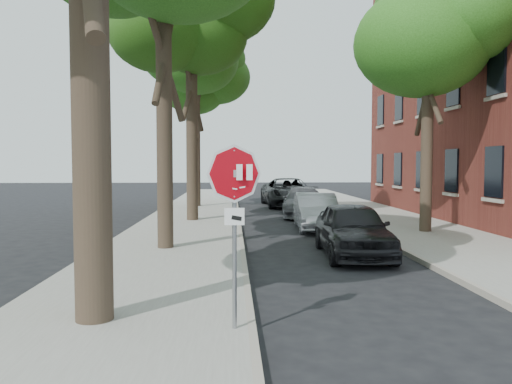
# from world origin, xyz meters

# --- Properties ---
(ground) EXTENTS (120.00, 120.00, 0.00)m
(ground) POSITION_xyz_m (0.00, 0.00, 0.00)
(ground) COLOR black
(ground) RESTS_ON ground
(sidewalk_left) EXTENTS (4.00, 55.00, 0.12)m
(sidewalk_left) POSITION_xyz_m (-2.50, 12.00, 0.06)
(sidewalk_left) COLOR gray
(sidewalk_left) RESTS_ON ground
(sidewalk_right) EXTENTS (4.00, 55.00, 0.12)m
(sidewalk_right) POSITION_xyz_m (6.00, 12.00, 0.06)
(sidewalk_right) COLOR gray
(sidewalk_right) RESTS_ON ground
(curb_left) EXTENTS (0.12, 55.00, 0.13)m
(curb_left) POSITION_xyz_m (-0.45, 12.00, 0.07)
(curb_left) COLOR #9E9384
(curb_left) RESTS_ON ground
(curb_right) EXTENTS (0.12, 55.00, 0.13)m
(curb_right) POSITION_xyz_m (3.95, 12.00, 0.07)
(curb_right) COLOR #9E9384
(curb_right) RESTS_ON ground
(stop_sign) EXTENTS (0.76, 0.34, 2.61)m
(stop_sign) POSITION_xyz_m (-0.70, -0.03, 1.95)
(stop_sign) COLOR gray
(stop_sign) RESTS_ON sidewalk_left
(tree_mid_b) EXTENTS (5.88, 5.46, 10.36)m
(tree_mid_b) POSITION_xyz_m (-2.42, 14.12, 8.00)
(tree_mid_b) COLOR black
(tree_mid_b) RESTS_ON sidewalk_left
(tree_far) EXTENTS (5.29, 4.91, 9.33)m
(tree_far) POSITION_xyz_m (-2.72, 21.11, 7.21)
(tree_far) COLOR black
(tree_far) RESTS_ON sidewalk_left
(tree_right) EXTENTS (5.29, 4.91, 9.33)m
(tree_right) POSITION_xyz_m (5.98, 10.11, 7.21)
(tree_right) COLOR black
(tree_right) RESTS_ON sidewalk_right
(car_a) EXTENTS (1.87, 4.29, 1.44)m
(car_a) POSITION_xyz_m (2.49, 6.10, 0.72)
(car_a) COLOR black
(car_a) RESTS_ON ground
(car_b) EXTENTS (1.63, 4.18, 1.36)m
(car_b) POSITION_xyz_m (2.40, 11.44, 0.68)
(car_b) COLOR #9B9CA3
(car_b) RESTS_ON ground
(car_c) EXTENTS (2.46, 4.90, 1.37)m
(car_c) POSITION_xyz_m (2.60, 16.16, 0.68)
(car_c) COLOR #4A4A4F
(car_c) RESTS_ON ground
(car_d) EXTENTS (2.98, 6.02, 1.64)m
(car_d) POSITION_xyz_m (2.53, 21.77, 0.82)
(car_d) COLOR black
(car_d) RESTS_ON ground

